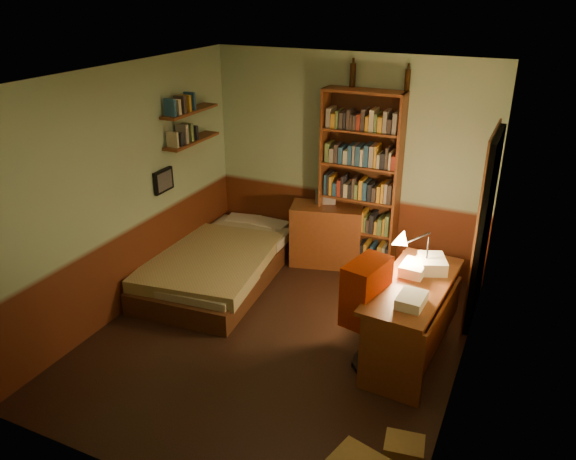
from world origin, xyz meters
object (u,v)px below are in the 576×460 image
at_px(mini_stereo, 325,197).
at_px(desk_lamp, 428,242).
at_px(bed, 220,252).
at_px(office_chair, 383,324).
at_px(desk, 410,319).
at_px(cardboard_box_b, 404,452).
at_px(bookshelf, 360,183).
at_px(dresser, 326,235).

bearing_deg(mini_stereo, desk_lamp, -63.16).
distance_m(bed, office_chair, 2.44).
distance_m(mini_stereo, desk, 2.23).
height_order(bed, cardboard_box_b, bed).
bearing_deg(desk_lamp, bookshelf, 113.78).
height_order(dresser, cardboard_box_b, dresser).
bearing_deg(dresser, bed, -153.78).
distance_m(desk_lamp, office_chair, 0.89).
xyz_separation_m(bookshelf, desk_lamp, (1.09, -1.24, -0.03)).
bearing_deg(desk, office_chair, -114.09).
bearing_deg(dresser, office_chair, -69.77).
distance_m(dresser, mini_stereo, 0.48).
bearing_deg(bed, bookshelf, 29.75).
height_order(dresser, mini_stereo, mini_stereo).
xyz_separation_m(dresser, desk, (1.42, -1.46, -0.00)).
distance_m(bed, bookshelf, 1.87).
bearing_deg(dresser, bookshelf, -2.03).
bearing_deg(desk, bed, 170.98).
relative_size(bookshelf, office_chair, 2.30).
relative_size(dresser, mini_stereo, 3.51).
bearing_deg(desk, cardboard_box_b, -73.30).
height_order(desk, cardboard_box_b, desk).
distance_m(desk, cardboard_box_b, 1.43).
xyz_separation_m(bed, dresser, (1.02, 0.89, 0.05)).
height_order(bookshelf, cardboard_box_b, bookshelf).
distance_m(dresser, office_chair, 2.18).
distance_m(bookshelf, desk_lamp, 1.65).
bearing_deg(office_chair, bed, 171.39).
distance_m(mini_stereo, bookshelf, 0.52).
bearing_deg(bookshelf, desk, -55.84).
relative_size(mini_stereo, office_chair, 0.26).
bearing_deg(mini_stereo, cardboard_box_b, -82.00).
xyz_separation_m(mini_stereo, cardboard_box_b, (1.80, -2.95, -0.74)).
bearing_deg(cardboard_box_b, mini_stereo, 121.40).
relative_size(bed, bookshelf, 1.03).
bearing_deg(office_chair, cardboard_box_b, -52.34).
height_order(bed, dresser, dresser).
height_order(bed, office_chair, office_chair).
xyz_separation_m(dresser, mini_stereo, (-0.07, 0.12, 0.46)).
distance_m(dresser, desk, 2.04).
bearing_deg(bookshelf, bed, -145.18).
height_order(bookshelf, desk_lamp, bookshelf).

